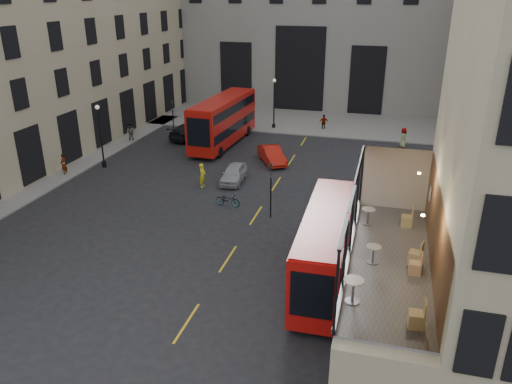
% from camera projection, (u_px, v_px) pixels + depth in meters
% --- Properties ---
extents(ground, '(140.00, 140.00, 0.00)m').
position_uv_depth(ground, '(229.00, 330.00, 22.18)').
color(ground, black).
rests_on(ground, ground).
extents(host_building_main, '(7.26, 11.40, 15.10)m').
position_uv_depth(host_building_main, '(504.00, 191.00, 16.81)').
color(host_building_main, tan).
rests_on(host_building_main, ground).
extents(host_frontage, '(3.00, 11.00, 4.50)m').
position_uv_depth(host_frontage, '(383.00, 311.00, 19.75)').
color(host_frontage, tan).
rests_on(host_frontage, ground).
extents(cafe_floor, '(3.00, 10.00, 0.10)m').
position_uv_depth(cafe_floor, '(389.00, 261.00, 18.87)').
color(cafe_floor, slate).
rests_on(cafe_floor, host_frontage).
extents(gateway, '(35.00, 10.60, 18.00)m').
position_uv_depth(gateway, '(308.00, 28.00, 62.66)').
color(gateway, gray).
rests_on(gateway, ground).
extents(pavement_far, '(40.00, 12.00, 0.12)m').
position_uv_depth(pavement_far, '(282.00, 119.00, 57.53)').
color(pavement_far, slate).
rests_on(pavement_far, ground).
extents(pavement_left, '(8.00, 48.00, 0.12)m').
position_uv_depth(pavement_left, '(5.00, 186.00, 38.22)').
color(pavement_left, slate).
rests_on(pavement_left, ground).
extents(traffic_light_near, '(0.16, 0.20, 3.80)m').
position_uv_depth(traffic_light_near, '(271.00, 183.00, 32.22)').
color(traffic_light_near, black).
rests_on(traffic_light_near, ground).
extents(traffic_light_far, '(0.16, 0.20, 3.80)m').
position_uv_depth(traffic_light_far, '(173.00, 114.00, 49.90)').
color(traffic_light_far, black).
rests_on(traffic_light_far, ground).
extents(street_lamp_a, '(0.36, 0.36, 5.33)m').
position_uv_depth(street_lamp_a, '(101.00, 140.00, 41.47)').
color(street_lamp_a, black).
rests_on(street_lamp_a, ground).
extents(street_lamp_b, '(0.36, 0.36, 5.33)m').
position_uv_depth(street_lamp_b, '(274.00, 107.00, 53.08)').
color(street_lamp_b, black).
rests_on(street_lamp_b, ground).
extents(bus_near, '(2.41, 9.74, 3.87)m').
position_uv_depth(bus_near, '(325.00, 244.00, 25.08)').
color(bus_near, red).
rests_on(bus_near, ground).
extents(bus_far, '(3.21, 11.45, 4.52)m').
position_uv_depth(bus_far, '(223.00, 119.00, 47.56)').
color(bus_far, '#AB120B').
rests_on(bus_far, ground).
extents(car_a, '(1.81, 4.02, 1.34)m').
position_uv_depth(car_a, '(234.00, 174.00, 38.94)').
color(car_a, '#9C9DA4').
rests_on(car_a, ground).
extents(car_b, '(3.50, 4.50, 1.43)m').
position_uv_depth(car_b, '(272.00, 155.00, 43.15)').
color(car_b, '#B2160A').
rests_on(car_b, ground).
extents(car_c, '(3.39, 5.67, 1.54)m').
position_uv_depth(car_c, '(191.00, 131.00, 50.19)').
color(car_c, black).
rests_on(car_c, ground).
extents(bicycle, '(1.81, 0.75, 0.93)m').
position_uv_depth(bicycle, '(228.00, 200.00, 34.67)').
color(bicycle, gray).
rests_on(bicycle, ground).
extents(cyclist, '(0.45, 0.69, 1.87)m').
position_uv_depth(cyclist, '(202.00, 175.00, 37.83)').
color(cyclist, yellow).
rests_on(cyclist, ground).
extents(pedestrian_a, '(0.93, 0.74, 1.88)m').
position_uv_depth(pedestrian_a, '(131.00, 133.00, 48.90)').
color(pedestrian_a, gray).
rests_on(pedestrian_a, ground).
extents(pedestrian_b, '(1.21, 1.12, 1.63)m').
position_uv_depth(pedestrian_b, '(228.00, 107.00, 59.89)').
color(pedestrian_b, gray).
rests_on(pedestrian_b, ground).
extents(pedestrian_c, '(1.05, 0.65, 1.66)m').
position_uv_depth(pedestrian_c, '(324.00, 122.00, 53.10)').
color(pedestrian_c, gray).
rests_on(pedestrian_c, ground).
extents(pedestrian_d, '(0.92, 1.08, 1.88)m').
position_uv_depth(pedestrian_d, '(403.00, 138.00, 47.32)').
color(pedestrian_d, gray).
rests_on(pedestrian_d, ground).
extents(pedestrian_e, '(0.49, 0.70, 1.81)m').
position_uv_depth(pedestrian_e, '(64.00, 165.00, 40.17)').
color(pedestrian_e, gray).
rests_on(pedestrian_e, ground).
extents(cafe_table_near, '(0.67, 0.67, 0.84)m').
position_uv_depth(cafe_table_near, '(353.00, 287.00, 16.13)').
color(cafe_table_near, white).
rests_on(cafe_table_near, cafe_floor).
extents(cafe_table_mid, '(0.55, 0.55, 0.69)m').
position_uv_depth(cafe_table_mid, '(373.00, 252.00, 18.47)').
color(cafe_table_mid, beige).
rests_on(cafe_table_mid, cafe_floor).
extents(cafe_table_far, '(0.58, 0.58, 0.72)m').
position_uv_depth(cafe_table_far, '(368.00, 214.00, 21.52)').
color(cafe_table_far, beige).
rests_on(cafe_table_far, cafe_floor).
extents(cafe_chair_a, '(0.48, 0.48, 0.93)m').
position_uv_depth(cafe_chair_a, '(417.00, 319.00, 15.03)').
color(cafe_chair_a, '#DDC57F').
rests_on(cafe_chair_a, cafe_floor).
extents(cafe_chair_b, '(0.43, 0.43, 0.85)m').
position_uv_depth(cafe_chair_b, '(415.00, 267.00, 17.85)').
color(cafe_chair_b, '#DEAF80').
rests_on(cafe_chair_b, cafe_floor).
extents(cafe_chair_c, '(0.57, 0.57, 0.94)m').
position_uv_depth(cafe_chair_c, '(415.00, 257.00, 18.47)').
color(cafe_chair_c, tan).
rests_on(cafe_chair_c, cafe_floor).
extents(cafe_chair_d, '(0.46, 0.46, 0.90)m').
position_uv_depth(cafe_chair_d, '(407.00, 220.00, 21.40)').
color(cafe_chair_d, tan).
rests_on(cafe_chair_d, cafe_floor).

